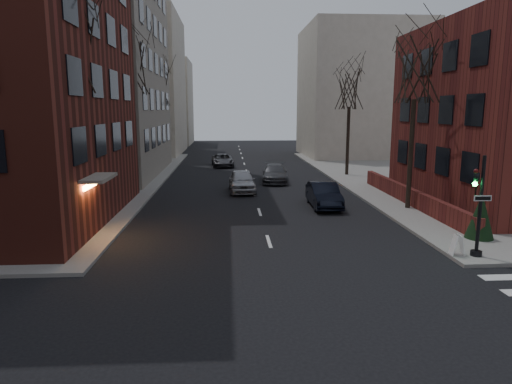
# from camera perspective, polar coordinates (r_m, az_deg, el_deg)

# --- Properties ---
(building_left_tan) EXTENTS (18.00, 18.00, 28.00)m
(building_left_tan) POSITION_cam_1_polar(r_m,az_deg,el_deg) (45.20, -24.67, 19.74)
(building_left_tan) COLOR gray
(building_left_tan) RESTS_ON ground
(low_wall_right) EXTENTS (0.35, 16.00, 1.00)m
(low_wall_right) POSITION_cam_1_polar(r_m,az_deg,el_deg) (29.48, 18.65, -0.48)
(low_wall_right) COLOR maroon
(low_wall_right) RESTS_ON sidewalk_far_right
(building_distant_la) EXTENTS (14.00, 16.00, 18.00)m
(building_distant_la) POSITION_cam_1_polar(r_m,az_deg,el_deg) (64.24, -15.81, 12.69)
(building_distant_la) COLOR beige
(building_distant_la) RESTS_ON ground
(building_distant_ra) EXTENTS (14.00, 14.00, 16.00)m
(building_distant_ra) POSITION_cam_1_polar(r_m,az_deg,el_deg) (60.23, 12.93, 12.05)
(building_distant_ra) COLOR beige
(building_distant_ra) RESTS_ON ground
(building_distant_lb) EXTENTS (10.00, 12.00, 14.00)m
(building_distant_lb) POSITION_cam_1_polar(r_m,az_deg,el_deg) (80.58, -11.77, 10.87)
(building_distant_lb) COLOR beige
(building_distant_lb) RESTS_ON ground
(traffic_signal) EXTENTS (0.76, 0.44, 4.00)m
(traffic_signal) POSITION_cam_1_polar(r_m,az_deg,el_deg) (19.82, 26.02, -2.33)
(traffic_signal) COLOR black
(traffic_signal) RESTS_ON sidewalk_far_right
(tree_left_a) EXTENTS (4.18, 4.18, 10.26)m
(tree_left_a) POSITION_cam_1_polar(r_m,az_deg,el_deg) (23.03, -22.10, 16.02)
(tree_left_a) COLOR #2D231C
(tree_left_a) RESTS_ON sidewalk_far_left
(tree_left_b) EXTENTS (4.40, 4.40, 10.80)m
(tree_left_b) POSITION_cam_1_polar(r_m,az_deg,el_deg) (34.64, -15.73, 14.94)
(tree_left_b) COLOR #2D231C
(tree_left_b) RESTS_ON sidewalk_far_left
(tree_left_c) EXTENTS (3.96, 3.96, 9.72)m
(tree_left_c) POSITION_cam_1_polar(r_m,az_deg,el_deg) (48.35, -12.18, 12.61)
(tree_left_c) COLOR #2D231C
(tree_left_c) RESTS_ON sidewalk_far_left
(tree_right_a) EXTENTS (3.96, 3.96, 9.72)m
(tree_right_a) POSITION_cam_1_polar(r_m,az_deg,el_deg) (27.98, 19.35, 14.13)
(tree_right_a) COLOR #2D231C
(tree_right_a) RESTS_ON sidewalk_far_right
(tree_right_b) EXTENTS (3.74, 3.74, 9.18)m
(tree_right_b) POSITION_cam_1_polar(r_m,az_deg,el_deg) (41.22, 11.63, 12.46)
(tree_right_b) COLOR #2D231C
(tree_right_b) RESTS_ON sidewalk_far_right
(streetlamp_near) EXTENTS (0.36, 0.36, 6.28)m
(streetlamp_near) POSITION_cam_1_polar(r_m,az_deg,el_deg) (30.52, -15.76, 6.82)
(streetlamp_near) COLOR black
(streetlamp_near) RESTS_ON sidewalk_far_left
(streetlamp_far) EXTENTS (0.36, 0.36, 6.28)m
(streetlamp_far) POSITION_cam_1_polar(r_m,az_deg,el_deg) (50.23, -10.99, 8.23)
(streetlamp_far) COLOR black
(streetlamp_far) RESTS_ON sidewalk_far_left
(parked_sedan) EXTENTS (1.67, 4.59, 1.50)m
(parked_sedan) POSITION_cam_1_polar(r_m,az_deg,el_deg) (28.04, 8.46, -0.36)
(parked_sedan) COLOR black
(parked_sedan) RESTS_ON ground
(car_lane_silver) EXTENTS (1.98, 4.66, 1.57)m
(car_lane_silver) POSITION_cam_1_polar(r_m,az_deg,el_deg) (32.98, -1.77, 1.40)
(car_lane_silver) COLOR #A0A0A6
(car_lane_silver) RESTS_ON ground
(car_lane_gray) EXTENTS (2.45, 5.11, 1.44)m
(car_lane_gray) POSITION_cam_1_polar(r_m,az_deg,el_deg) (37.39, 2.35, 2.35)
(car_lane_gray) COLOR #3D3D42
(car_lane_gray) RESTS_ON ground
(car_lane_far) EXTENTS (2.49, 4.80, 1.29)m
(car_lane_far) POSITION_cam_1_polar(r_m,az_deg,el_deg) (47.88, -4.18, 3.99)
(car_lane_far) COLOR #46454B
(car_lane_far) RESTS_ON ground
(sandwich_board) EXTENTS (0.42, 0.55, 0.81)m
(sandwich_board) POSITION_cam_1_polar(r_m,az_deg,el_deg) (19.99, 23.87, -6.06)
(sandwich_board) COLOR white
(sandwich_board) RESTS_ON sidewalk_far_right
(evergreen_shrub) EXTENTS (1.47, 1.47, 2.06)m
(evergreen_shrub) POSITION_cam_1_polar(r_m,az_deg,el_deg) (22.79, 26.27, -2.69)
(evergreen_shrub) COLOR black
(evergreen_shrub) RESTS_ON sidewalk_far_right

